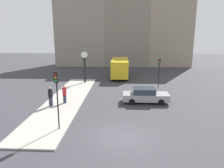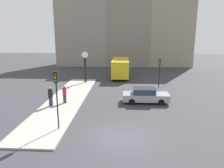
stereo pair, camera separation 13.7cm
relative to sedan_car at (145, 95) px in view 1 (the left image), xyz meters
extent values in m
plane|color=#38383D|center=(-2.26, -7.49, -0.73)|extent=(120.00, 120.00, 0.00)
cube|color=#A39E93|center=(-7.97, 0.35, -0.68)|extent=(3.62, 19.67, 0.12)
cube|color=gray|center=(-10.95, 25.42, 5.73)|extent=(10.10, 5.00, 12.92)
cube|color=gray|center=(-1.44, 25.42, 6.58)|extent=(8.92, 5.00, 14.63)
cube|color=gray|center=(7.26, 25.42, 7.03)|extent=(8.47, 5.00, 15.53)
cube|color=#9E9EA3|center=(0.04, 0.00, -0.14)|extent=(4.48, 1.79, 0.66)
cube|color=#2D3842|center=(-0.13, 0.00, 0.47)|extent=(2.15, 1.61, 0.55)
cylinder|color=black|center=(1.43, 0.78, -0.42)|extent=(0.62, 0.22, 0.62)
cylinder|color=black|center=(1.43, -0.78, -0.42)|extent=(0.62, 0.22, 0.62)
cylinder|color=black|center=(-1.34, 0.78, -0.42)|extent=(0.62, 0.22, 0.62)
cylinder|color=black|center=(-1.34, -0.78, -0.42)|extent=(0.62, 0.22, 0.62)
cube|color=gold|center=(-2.69, 12.43, 0.84)|extent=(2.49, 7.00, 2.42)
cube|color=#1E232D|center=(-2.69, 12.43, 0.99)|extent=(2.51, 6.86, 0.72)
cylinder|color=black|center=(-1.59, 14.60, -0.28)|extent=(0.28, 0.90, 0.90)
cylinder|color=black|center=(-3.79, 14.60, -0.28)|extent=(0.28, 0.90, 0.90)
cylinder|color=black|center=(-1.59, 10.26, -0.28)|extent=(0.28, 0.90, 0.90)
cylinder|color=black|center=(-3.79, 10.26, -0.28)|extent=(0.28, 0.90, 0.90)
cylinder|color=black|center=(-6.72, -6.64, 1.05)|extent=(0.09, 0.09, 3.33)
cube|color=black|center=(-6.72, -6.64, 3.09)|extent=(0.26, 0.20, 0.76)
cylinder|color=red|center=(-6.72, -6.76, 3.30)|extent=(0.15, 0.04, 0.15)
cylinder|color=orange|center=(-6.72, -6.76, 3.09)|extent=(0.15, 0.04, 0.15)
cylinder|color=green|center=(-6.72, -6.76, 2.88)|extent=(0.15, 0.04, 0.15)
cylinder|color=black|center=(2.25, 6.23, 0.70)|extent=(0.09, 0.09, 2.86)
cube|color=black|center=(2.25, 6.23, 2.51)|extent=(0.26, 0.20, 0.76)
cylinder|color=red|center=(2.25, 6.11, 2.71)|extent=(0.15, 0.04, 0.15)
cylinder|color=orange|center=(2.25, 6.11, 2.51)|extent=(0.15, 0.04, 0.15)
cylinder|color=green|center=(2.25, 6.11, 2.30)|extent=(0.15, 0.04, 0.15)
cylinder|color=black|center=(-7.41, 8.30, 0.94)|extent=(0.28, 0.28, 3.12)
cube|color=black|center=(-7.41, 8.30, 2.59)|extent=(0.37, 0.37, 0.17)
cylinder|color=black|center=(-7.41, 8.30, 3.14)|extent=(0.99, 0.04, 0.99)
cylinder|color=white|center=(-7.41, 8.30, 3.14)|extent=(0.92, 0.06, 0.92)
cylinder|color=#2D334C|center=(-7.83, -0.84, -0.23)|extent=(0.31, 0.31, 0.78)
cylinder|color=red|center=(-7.83, -0.84, 0.53)|extent=(0.37, 0.37, 0.73)
sphere|color=tan|center=(-7.83, -0.84, 1.00)|extent=(0.21, 0.21, 0.21)
cylinder|color=#2D334C|center=(-8.85, -1.88, -0.20)|extent=(0.35, 0.35, 0.83)
cylinder|color=black|center=(-8.85, -1.88, 0.60)|extent=(0.42, 0.42, 0.77)
sphere|color=tan|center=(-8.85, -1.88, 1.10)|extent=(0.23, 0.23, 0.23)
camera|label=1|loc=(-2.26, -20.79, 6.01)|focal=35.00mm
camera|label=2|loc=(-2.13, -20.78, 6.01)|focal=35.00mm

